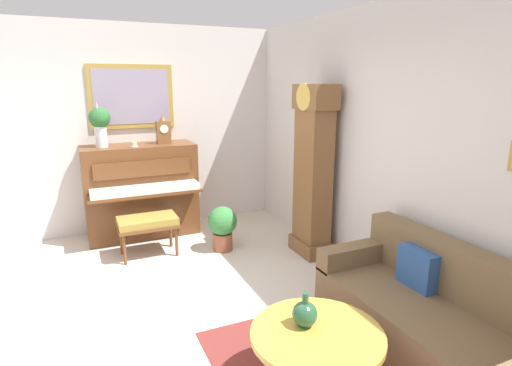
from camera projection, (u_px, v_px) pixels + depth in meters
name	position (u px, v px, depth m)	size (l,w,h in m)	color
ground_plane	(147.00, 330.00, 3.55)	(6.40, 6.00, 0.10)	beige
wall_left	(107.00, 130.00, 5.51)	(0.13, 4.90, 2.80)	silver
wall_back	(379.00, 147.00, 4.15)	(5.30, 0.13, 2.80)	silver
piano	(141.00, 190.00, 5.50)	(0.87, 1.44, 1.24)	brown
piano_bench	(148.00, 223.00, 4.87)	(0.42, 0.70, 0.48)	brown
grandfather_clock	(313.00, 176.00, 4.81)	(0.52, 0.34, 2.03)	brown
couch	(435.00, 319.00, 3.08)	(1.90, 0.80, 0.84)	brown
coffee_table	(317.00, 336.00, 2.68)	(0.88, 0.88, 0.46)	gold
mantel_clock	(163.00, 131.00, 5.45)	(0.13, 0.18, 0.38)	brown
flower_vase	(100.00, 122.00, 5.10)	(0.26, 0.26, 0.58)	silver
teacup	(134.00, 145.00, 5.20)	(0.12, 0.12, 0.06)	beige
green_jug	(305.00, 314.00, 2.72)	(0.17, 0.17, 0.24)	#234C33
potted_plant	(223.00, 225.00, 5.05)	(0.36, 0.36, 0.56)	#935138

